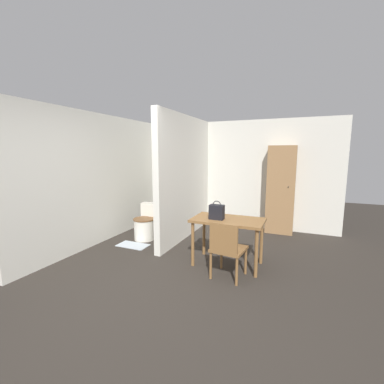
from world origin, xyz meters
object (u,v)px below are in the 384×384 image
at_px(handbag, 217,212).
at_px(wooden_chair, 227,248).
at_px(wooden_cabinet, 281,190).
at_px(toilet, 146,224).
at_px(dining_table, 228,225).

bearing_deg(handbag, wooden_chair, -53.38).
relative_size(handbag, wooden_cabinet, 0.15).
relative_size(toilet, wooden_cabinet, 0.37).
distance_m(dining_table, wooden_chair, 0.50).
distance_m(wooden_chair, handbag, 0.61).
relative_size(wooden_chair, handbag, 2.87).
relative_size(dining_table, wooden_cabinet, 0.57).
bearing_deg(toilet, wooden_cabinet, 31.18).
height_order(toilet, handbag, handbag).
bearing_deg(dining_table, wooden_cabinet, 73.50).
height_order(wooden_chair, handbag, handbag).
height_order(toilet, wooden_cabinet, wooden_cabinet).
bearing_deg(handbag, wooden_cabinet, 70.31).
bearing_deg(wooden_cabinet, wooden_chair, -101.25).
xyz_separation_m(wooden_chair, handbag, (-0.27, 0.36, 0.41)).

